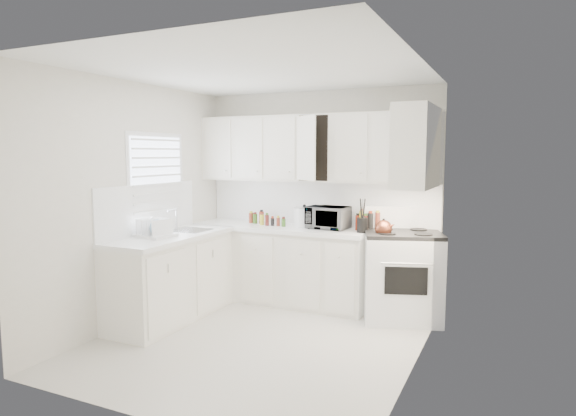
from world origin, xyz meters
The scene contains 37 objects.
floor centered at (0.00, 0.00, 0.00)m, with size 3.20×3.20×0.00m, color silver.
ceiling centered at (0.00, 0.00, 2.60)m, with size 3.20×3.20×0.00m, color white.
wall_back centered at (0.00, 1.60, 1.30)m, with size 3.00×3.00×0.00m, color silver.
wall_front centered at (0.00, -1.60, 1.30)m, with size 3.00×3.00×0.00m, color silver.
wall_left centered at (-1.50, 0.00, 1.30)m, with size 3.20×3.20×0.00m, color silver.
wall_right centered at (1.50, 0.00, 1.30)m, with size 3.20×3.20×0.00m, color silver.
window_blinds centered at (-1.48, 0.35, 1.55)m, with size 0.06×0.96×1.06m, color white, non-canonical shape.
lower_cabinets_back centered at (-0.39, 1.30, 0.45)m, with size 2.22×0.60×0.90m, color white, non-canonical shape.
lower_cabinets_left centered at (-1.20, 0.20, 0.45)m, with size 0.60×1.60×0.90m, color white, non-canonical shape.
countertop_back centered at (-0.39, 1.29, 0.93)m, with size 2.24×0.64×0.05m, color white.
countertop_left centered at (-1.19, 0.20, 0.93)m, with size 0.64×1.62×0.05m, color white.
backsplash_back centered at (0.00, 1.59, 1.23)m, with size 2.98×0.02×0.55m, color white.
backsplash_left centered at (-1.49, 0.20, 1.23)m, with size 0.02×1.60×0.55m, color white.
upper_cabinets_back centered at (0.00, 1.44, 1.50)m, with size 3.00×0.33×0.80m, color white, non-canonical shape.
upper_cabinets_right centered at (1.33, 0.82, 1.50)m, with size 0.33×0.90×0.80m, color white, non-canonical shape.
sink centered at (-1.19, 0.55, 1.07)m, with size 0.42×0.38×0.30m, color gray, non-canonical shape.
stove centered at (1.14, 1.25, 0.63)m, with size 0.82×0.67×1.26m, color white, non-canonical shape.
tea_kettle centered at (0.96, 1.09, 1.05)m, with size 0.23×0.19×0.21m, color maroon, non-canonical shape.
frying_pan centered at (1.32, 1.41, 0.96)m, with size 0.25×0.42×0.04m, color black, non-canonical shape.
microwave centered at (0.23, 1.34, 1.11)m, with size 0.48×0.26×0.32m, color gray.
rice_cooker centered at (-0.11, 1.40, 1.08)m, with size 0.27×0.27×0.27m, color white, non-canonical shape.
paper_towel centered at (0.06, 1.51, 1.08)m, with size 0.12×0.12×0.27m, color white.
utensil_crock centered at (0.68, 1.23, 1.15)m, with size 0.13×0.13×0.40m, color black, non-canonical shape.
dish_rack centered at (-1.27, 0.02, 1.06)m, with size 0.41×0.31×0.23m, color white, non-canonical shape.
spice_left_0 centered at (-0.85, 1.42, 1.02)m, with size 0.06×0.06×0.13m, color brown.
spice_left_1 centered at (-0.78, 1.33, 1.02)m, with size 0.06×0.06×0.13m, color #3A6622.
spice_left_2 centered at (-0.70, 1.42, 1.02)m, with size 0.06×0.06×0.13m, color #A22B15.
spice_left_3 centered at (-0.62, 1.33, 1.02)m, with size 0.06×0.06×0.13m, color yellow.
spice_left_4 centered at (-0.55, 1.42, 1.02)m, with size 0.06×0.06×0.13m, color #551C18.
spice_left_5 centered at (-0.47, 1.33, 1.02)m, with size 0.06×0.06×0.13m, color black.
spice_left_6 centered at (-0.40, 1.42, 1.02)m, with size 0.06×0.06×0.13m, color brown.
spice_left_7 centered at (-0.32, 1.33, 1.02)m, with size 0.06×0.06×0.13m, color #3A6622.
sauce_right_0 centered at (0.58, 1.46, 1.05)m, with size 0.06×0.06×0.19m, color #A22B15.
sauce_right_1 centered at (0.64, 1.40, 1.05)m, with size 0.06×0.06×0.19m, color yellow.
sauce_right_2 centered at (0.69, 1.46, 1.05)m, with size 0.06×0.06×0.19m, color #551C18.
sauce_right_3 centered at (0.74, 1.40, 1.05)m, with size 0.06×0.06×0.19m, color black.
sauce_right_4 centered at (0.80, 1.46, 1.05)m, with size 0.06×0.06×0.19m, color brown.
Camera 1 is at (2.25, -4.13, 1.84)m, focal length 30.84 mm.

